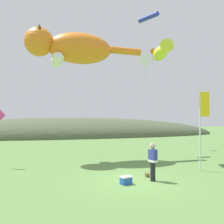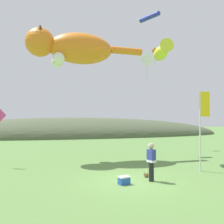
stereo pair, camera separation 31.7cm
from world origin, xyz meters
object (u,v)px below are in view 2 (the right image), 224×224
(kite_spool, at_px, (146,175))
(kite_fish_windsock, at_px, (162,52))
(festival_attendant, at_px, (151,161))
(kite_diamond_orange, at_px, (155,52))
(picnic_cooler, at_px, (124,180))
(kite_diamond_white, at_px, (147,60))
(kite_tube_streamer, at_px, (149,17))
(kite_giant_cat, at_px, (72,48))
(festival_banner_pole, at_px, (202,118))

(kite_spool, relative_size, kite_fish_windsock, 0.07)
(festival_attendant, relative_size, kite_diamond_orange, 1.01)
(picnic_cooler, height_order, kite_diamond_white, kite_diamond_white)
(festival_attendant, distance_m, kite_tube_streamer, 12.98)
(kite_spool, xyz_separation_m, kite_giant_cat, (-3.14, 6.50, 7.93))
(festival_attendant, distance_m, festival_banner_pole, 4.38)
(festival_banner_pole, distance_m, kite_diamond_white, 8.69)
(festival_attendant, bearing_deg, kite_diamond_white, 69.28)
(kite_spool, xyz_separation_m, kite_diamond_white, (3.18, 7.76, 7.71))
(kite_diamond_orange, bearing_deg, kite_spool, -115.75)
(kite_fish_windsock, relative_size, kite_diamond_orange, 1.87)
(festival_banner_pole, bearing_deg, kite_giant_cat, 138.72)
(picnic_cooler, relative_size, kite_fish_windsock, 0.17)
(kite_giant_cat, height_order, kite_tube_streamer, kite_tube_streamer)
(kite_diamond_orange, bearing_deg, picnic_cooler, -119.27)
(kite_spool, relative_size, kite_diamond_white, 0.10)
(kite_diamond_white, bearing_deg, festival_attendant, -110.72)
(picnic_cooler, bearing_deg, kite_diamond_orange, 60.73)
(picnic_cooler, relative_size, kite_diamond_white, 0.24)
(picnic_cooler, height_order, kite_diamond_orange, kite_diamond_orange)
(picnic_cooler, relative_size, kite_giant_cat, 0.06)
(picnic_cooler, bearing_deg, kite_spool, 34.81)
(kite_diamond_white, height_order, kite_diamond_orange, kite_diamond_orange)
(kite_spool, height_order, festival_banner_pole, festival_banner_pole)
(festival_banner_pole, relative_size, kite_tube_streamer, 2.26)
(kite_spool, distance_m, kite_diamond_orange, 15.74)
(festival_attendant, bearing_deg, picnic_cooler, -171.19)
(kite_giant_cat, relative_size, kite_tube_streamer, 4.41)
(picnic_cooler, bearing_deg, kite_diamond_white, 62.15)
(picnic_cooler, height_order, festival_banner_pole, festival_banner_pole)
(kite_tube_streamer, distance_m, kite_diamond_orange, 5.37)
(kite_tube_streamer, bearing_deg, kite_diamond_white, 78.54)
(festival_attendant, distance_m, picnic_cooler, 1.61)
(kite_fish_windsock, bearing_deg, kite_spool, -125.99)
(festival_banner_pole, bearing_deg, festival_attendant, -159.32)
(picnic_cooler, relative_size, kite_tube_streamer, 0.28)
(festival_banner_pole, xyz_separation_m, kite_diamond_white, (-0.42, 7.17, 4.88))
(festival_attendant, xyz_separation_m, kite_fish_windsock, (2.52, 4.19, 6.37))
(kite_spool, height_order, kite_tube_streamer, kite_tube_streamer)
(festival_attendant, height_order, kite_spool, festival_attendant)
(kite_spool, xyz_separation_m, kite_diamond_orange, (5.46, 11.32, 9.46))
(kite_diamond_orange, bearing_deg, kite_fish_windsock, -110.70)
(picnic_cooler, xyz_separation_m, kite_fish_windsock, (3.92, 4.41, 7.14))
(kite_spool, distance_m, kite_giant_cat, 10.72)
(kite_fish_windsock, height_order, kite_diamond_white, kite_diamond_white)
(kite_diamond_white, bearing_deg, kite_spool, -112.29)
(kite_spool, xyz_separation_m, festival_banner_pole, (3.59, 0.58, 2.83))
(kite_spool, height_order, kite_giant_cat, kite_giant_cat)
(picnic_cooler, xyz_separation_m, kite_diamond_orange, (6.91, 12.34, 9.40))
(picnic_cooler, xyz_separation_m, kite_diamond_white, (4.63, 8.77, 7.65))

